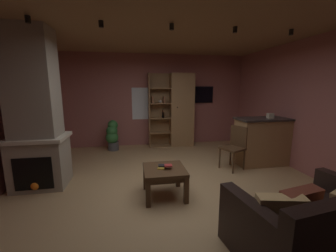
# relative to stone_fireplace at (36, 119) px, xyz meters

# --- Properties ---
(floor) EXTENTS (5.60, 6.03, 0.02)m
(floor) POSITION_rel_stone_fireplace_xyz_m (2.25, -0.58, -1.23)
(floor) COLOR tan
(floor) RESTS_ON ground
(wall_back) EXTENTS (5.72, 0.06, 2.70)m
(wall_back) POSITION_rel_stone_fireplace_xyz_m (2.25, 2.46, 0.13)
(wall_back) COLOR #9E5B56
(wall_back) RESTS_ON ground
(wall_right) EXTENTS (0.06, 6.03, 2.70)m
(wall_right) POSITION_rel_stone_fireplace_xyz_m (5.08, -0.58, 0.13)
(wall_right) COLOR #9E5B56
(wall_right) RESTS_ON ground
(ceiling) EXTENTS (5.60, 6.03, 0.02)m
(ceiling) POSITION_rel_stone_fireplace_xyz_m (2.25, -0.58, 1.49)
(ceiling) COLOR #8E6B47
(window_pane_back) EXTENTS (0.60, 0.01, 0.94)m
(window_pane_back) POSITION_rel_stone_fireplace_xyz_m (1.93, 2.43, 0.05)
(window_pane_back) COLOR white
(stone_fireplace) EXTENTS (0.92, 0.73, 2.70)m
(stone_fireplace) POSITION_rel_stone_fireplace_xyz_m (0.00, 0.00, 0.00)
(stone_fireplace) COLOR gray
(stone_fireplace) RESTS_ON ground
(bookshelf_cabinet) EXTENTS (1.32, 0.41, 2.14)m
(bookshelf_cabinet) POSITION_rel_stone_fireplace_xyz_m (2.99, 2.19, -0.15)
(bookshelf_cabinet) COLOR #997047
(bookshelf_cabinet) RESTS_ON ground
(kitchen_bar_counter) EXTENTS (1.36, 0.61, 1.07)m
(kitchen_bar_counter) POSITION_rel_stone_fireplace_xyz_m (4.60, 0.32, -0.68)
(kitchen_bar_counter) COLOR #997047
(kitchen_bar_counter) RESTS_ON ground
(tissue_box) EXTENTS (0.13, 0.13, 0.11)m
(tissue_box) POSITION_rel_stone_fireplace_xyz_m (4.63, 0.28, -0.10)
(tissue_box) COLOR #BFB299
(tissue_box) RESTS_ON kitchen_bar_counter
(leather_couch) EXTENTS (1.71, 1.15, 0.84)m
(leather_couch) POSITION_rel_stone_fireplace_xyz_m (3.42, -2.19, -0.92)
(leather_couch) COLOR black
(leather_couch) RESTS_ON ground
(coffee_table) EXTENTS (0.66, 0.65, 0.47)m
(coffee_table) POSITION_rel_stone_fireplace_xyz_m (2.10, -0.73, -0.84)
(coffee_table) COLOR #4C331E
(coffee_table) RESTS_ON ground
(table_book_0) EXTENTS (0.13, 0.11, 0.02)m
(table_book_0) POSITION_rel_stone_fireplace_xyz_m (2.04, -0.74, -0.74)
(table_book_0) COLOR gold
(table_book_0) RESTS_ON coffee_table
(table_book_1) EXTENTS (0.14, 0.11, 0.02)m
(table_book_1) POSITION_rel_stone_fireplace_xyz_m (2.06, -0.69, -0.72)
(table_book_1) COLOR black
(table_book_1) RESTS_ON coffee_table
(table_book_2) EXTENTS (0.13, 0.11, 0.02)m
(table_book_2) POSITION_rel_stone_fireplace_xyz_m (2.15, -0.76, -0.69)
(table_book_2) COLOR #B22D2D
(table_book_2) RESTS_ON coffee_table
(dining_chair) EXTENTS (0.56, 0.56, 0.92)m
(dining_chair) POSITION_rel_stone_fireplace_xyz_m (3.78, 0.17, -0.69)
(dining_chair) COLOR #4C331E
(dining_chair) RESTS_ON ground
(potted_floor_plant) EXTENTS (0.35, 0.37, 0.85)m
(potted_floor_plant) POSITION_rel_stone_fireplace_xyz_m (1.06, 2.00, -0.78)
(potted_floor_plant) COLOR #4C4C51
(potted_floor_plant) RESTS_ON ground
(wall_mounted_tv) EXTENTS (0.89, 0.06, 0.50)m
(wall_mounted_tv) POSITION_rel_stone_fireplace_xyz_m (3.68, 2.40, 0.30)
(wall_mounted_tv) COLOR black
(track_light_spot_0) EXTENTS (0.07, 0.07, 0.09)m
(track_light_spot_0) POSITION_rel_stone_fireplace_xyz_m (0.28, -0.57, 1.41)
(track_light_spot_0) COLOR black
(track_light_spot_1) EXTENTS (0.07, 0.07, 0.09)m
(track_light_spot_1) POSITION_rel_stone_fireplace_xyz_m (1.22, -0.52, 1.41)
(track_light_spot_1) COLOR black
(track_light_spot_2) EXTENTS (0.07, 0.07, 0.09)m
(track_light_spot_2) POSITION_rel_stone_fireplace_xyz_m (2.24, -0.56, 1.41)
(track_light_spot_2) COLOR black
(track_light_spot_3) EXTENTS (0.07, 0.07, 0.09)m
(track_light_spot_3) POSITION_rel_stone_fireplace_xyz_m (3.26, -0.57, 1.41)
(track_light_spot_3) COLOR black
(track_light_spot_4) EXTENTS (0.07, 0.07, 0.09)m
(track_light_spot_4) POSITION_rel_stone_fireplace_xyz_m (4.24, -0.59, 1.41)
(track_light_spot_4) COLOR black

